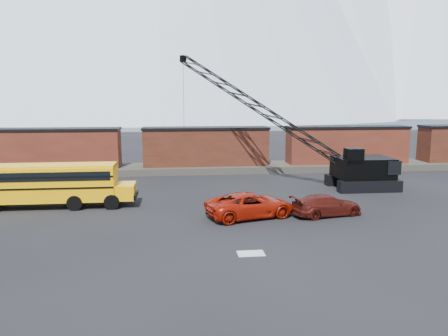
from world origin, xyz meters
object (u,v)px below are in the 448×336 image
object	(u,v)px
school_bus	(51,183)
red_pickup	(250,205)
maroon_suv	(327,205)
crawler_crane	(258,107)

from	to	relation	value
school_bus	red_pickup	size ratio (longest dim) A/B	1.92
red_pickup	maroon_suv	bearing A→B (deg)	-107.62
school_bus	crawler_crane	distance (m)	19.92
school_bus	maroon_suv	distance (m)	19.91
school_bus	maroon_suv	xyz separation A→B (m)	(19.37, -4.45, -1.07)
red_pickup	crawler_crane	size ratio (longest dim) A/B	0.32
school_bus	maroon_suv	size ratio (longest dim) A/B	2.35
school_bus	maroon_suv	bearing A→B (deg)	-12.93
school_bus	crawler_crane	bearing A→B (deg)	27.47
school_bus	red_pickup	bearing A→B (deg)	-16.96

